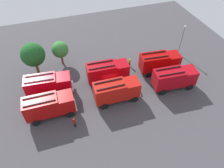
{
  "coord_description": "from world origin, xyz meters",
  "views": [
    {
      "loc": [
        -7.46,
        -22.88,
        25.26
      ],
      "look_at": [
        0.0,
        0.0,
        1.4
      ],
      "focal_mm": 33.37,
      "sensor_mm": 36.0,
      "label": 1
    }
  ],
  "objects_px": {
    "fire_truck_5": "(159,62)",
    "traffic_cone_0": "(165,76)",
    "tree_0": "(33,55)",
    "fire_truck_0": "(49,105)",
    "firefighter_2": "(74,122)",
    "tree_1": "(60,50)",
    "fire_truck_1": "(116,90)",
    "fire_truck_3": "(48,84)",
    "firefighter_1": "(116,84)",
    "firefighter_0": "(40,77)",
    "firefighter_4": "(157,55)",
    "fire_truck_2": "(174,78)",
    "firefighter_3": "(130,62)",
    "lamppost": "(182,38)",
    "fire_truck_4": "(107,71)"
  },
  "relations": [
    {
      "from": "fire_truck_1",
      "to": "fire_truck_4",
      "type": "relative_size",
      "value": 0.99
    },
    {
      "from": "fire_truck_1",
      "to": "traffic_cone_0",
      "type": "height_order",
      "value": "fire_truck_1"
    },
    {
      "from": "firefighter_3",
      "to": "tree_1",
      "type": "height_order",
      "value": "tree_1"
    },
    {
      "from": "fire_truck_1",
      "to": "traffic_cone_0",
      "type": "xyz_separation_m",
      "value": [
        9.94,
        2.37,
        -1.82
      ]
    },
    {
      "from": "fire_truck_3",
      "to": "firefighter_1",
      "type": "height_order",
      "value": "fire_truck_3"
    },
    {
      "from": "fire_truck_1",
      "to": "tree_0",
      "type": "bearing_deg",
      "value": 139.0
    },
    {
      "from": "fire_truck_0",
      "to": "tree_0",
      "type": "height_order",
      "value": "tree_0"
    },
    {
      "from": "firefighter_2",
      "to": "tree_1",
      "type": "bearing_deg",
      "value": -123.74
    },
    {
      "from": "fire_truck_2",
      "to": "tree_0",
      "type": "height_order",
      "value": "tree_0"
    },
    {
      "from": "firefighter_2",
      "to": "tree_1",
      "type": "xyz_separation_m",
      "value": [
        0.48,
        14.86,
        2.13
      ]
    },
    {
      "from": "tree_1",
      "to": "fire_truck_0",
      "type": "bearing_deg",
      "value": -106.03
    },
    {
      "from": "fire_truck_2",
      "to": "fire_truck_4",
      "type": "bearing_deg",
      "value": 158.1
    },
    {
      "from": "fire_truck_5",
      "to": "traffic_cone_0",
      "type": "xyz_separation_m",
      "value": [
        0.38,
        -1.89,
        -1.82
      ]
    },
    {
      "from": "fire_truck_5",
      "to": "firefighter_0",
      "type": "distance_m",
      "value": 21.11
    },
    {
      "from": "fire_truck_3",
      "to": "firefighter_4",
      "type": "relative_size",
      "value": 4.29
    },
    {
      "from": "firefighter_3",
      "to": "firefighter_0",
      "type": "bearing_deg",
      "value": -29.54
    },
    {
      "from": "fire_truck_1",
      "to": "firefighter_3",
      "type": "bearing_deg",
      "value": 55.99
    },
    {
      "from": "fire_truck_5",
      "to": "tree_1",
      "type": "xyz_separation_m",
      "value": [
        -16.27,
        7.66,
        0.99
      ]
    },
    {
      "from": "fire_truck_1",
      "to": "tree_1",
      "type": "xyz_separation_m",
      "value": [
        -6.72,
        11.92,
        0.99
      ]
    },
    {
      "from": "fire_truck_3",
      "to": "firefighter_2",
      "type": "xyz_separation_m",
      "value": [
        2.58,
        -7.48,
        -1.14
      ]
    },
    {
      "from": "firefighter_4",
      "to": "fire_truck_3",
      "type": "bearing_deg",
      "value": -20.96
    },
    {
      "from": "lamppost",
      "to": "traffic_cone_0",
      "type": "bearing_deg",
      "value": -137.66
    },
    {
      "from": "firefighter_4",
      "to": "lamppost",
      "type": "bearing_deg",
      "value": 152.36
    },
    {
      "from": "fire_truck_5",
      "to": "traffic_cone_0",
      "type": "distance_m",
      "value": 2.65
    },
    {
      "from": "firefighter_0",
      "to": "firefighter_1",
      "type": "bearing_deg",
      "value": 68.05
    },
    {
      "from": "tree_0",
      "to": "fire_truck_3",
      "type": "bearing_deg",
      "value": -75.12
    },
    {
      "from": "fire_truck_1",
      "to": "fire_truck_5",
      "type": "xyz_separation_m",
      "value": [
        9.55,
        4.26,
        0.0
      ]
    },
    {
      "from": "fire_truck_2",
      "to": "firefighter_4",
      "type": "xyz_separation_m",
      "value": [
        1.06,
        7.86,
        -1.19
      ]
    },
    {
      "from": "fire_truck_2",
      "to": "lamppost",
      "type": "distance_m",
      "value": 10.11
    },
    {
      "from": "fire_truck_3",
      "to": "tree_0",
      "type": "bearing_deg",
      "value": 109.84
    },
    {
      "from": "firefighter_3",
      "to": "tree_1",
      "type": "xyz_separation_m",
      "value": [
        -11.83,
        4.68,
        2.25
      ]
    },
    {
      "from": "fire_truck_3",
      "to": "firefighter_4",
      "type": "distance_m",
      "value": 20.99
    },
    {
      "from": "traffic_cone_0",
      "to": "lamppost",
      "type": "height_order",
      "value": "lamppost"
    },
    {
      "from": "firefighter_2",
      "to": "firefighter_1",
      "type": "bearing_deg",
      "value": -178.02
    },
    {
      "from": "fire_truck_2",
      "to": "firefighter_3",
      "type": "relative_size",
      "value": 4.55
    },
    {
      "from": "firefighter_4",
      "to": "fire_truck_1",
      "type": "bearing_deg",
      "value": 5.43
    },
    {
      "from": "fire_truck_4",
      "to": "firefighter_0",
      "type": "distance_m",
      "value": 11.78
    },
    {
      "from": "fire_truck_0",
      "to": "fire_truck_3",
      "type": "relative_size",
      "value": 0.98
    },
    {
      "from": "fire_truck_2",
      "to": "fire_truck_5",
      "type": "bearing_deg",
      "value": 98.74
    },
    {
      "from": "lamppost",
      "to": "fire_truck_0",
      "type": "bearing_deg",
      "value": -163.68
    },
    {
      "from": "fire_truck_4",
      "to": "firefighter_0",
      "type": "xyz_separation_m",
      "value": [
        -11.16,
        3.57,
        -1.24
      ]
    },
    {
      "from": "firefighter_1",
      "to": "fire_truck_0",
      "type": "bearing_deg",
      "value": 176.42
    },
    {
      "from": "fire_truck_0",
      "to": "fire_truck_1",
      "type": "relative_size",
      "value": 1.0
    },
    {
      "from": "fire_truck_4",
      "to": "tree_1",
      "type": "height_order",
      "value": "tree_1"
    },
    {
      "from": "tree_0",
      "to": "fire_truck_0",
      "type": "bearing_deg",
      "value": -83.19
    },
    {
      "from": "fire_truck_1",
      "to": "lamppost",
      "type": "height_order",
      "value": "lamppost"
    },
    {
      "from": "fire_truck_5",
      "to": "tree_0",
      "type": "xyz_separation_m",
      "value": [
        -20.84,
        5.99,
        2.06
      ]
    },
    {
      "from": "firefighter_0",
      "to": "lamppost",
      "type": "bearing_deg",
      "value": 92.72
    },
    {
      "from": "firefighter_0",
      "to": "tree_0",
      "type": "xyz_separation_m",
      "value": [
        -0.15,
        2.03,
        3.3
      ]
    },
    {
      "from": "tree_1",
      "to": "fire_truck_1",
      "type": "bearing_deg",
      "value": -60.61
    }
  ]
}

